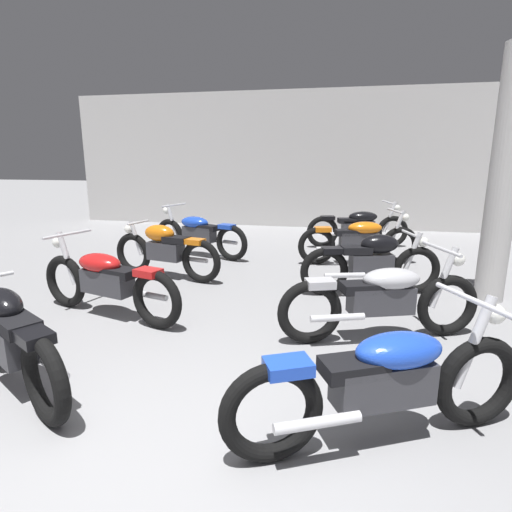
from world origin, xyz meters
TOP-DOWN VIEW (x-y plane):
  - ground_plane at (0.00, 0.00)m, footprint 60.00×60.00m
  - back_wall at (0.00, 9.64)m, footprint 12.99×0.24m
  - support_pillar at (3.10, 4.03)m, footprint 0.36×0.36m
  - motorcycle_left_row_0 at (-1.42, 0.79)m, footprint 1.76×1.08m
  - motorcycle_left_row_1 at (-1.56, 2.42)m, footprint 2.12×0.85m
  - motorcycle_left_row_2 at (-1.57, 4.11)m, footprint 1.95×0.62m
  - motorcycle_left_row_3 at (-1.56, 5.64)m, footprint 2.09×0.92m
  - motorcycle_right_row_0 at (1.46, 0.75)m, footprint 2.00×1.10m
  - motorcycle_right_row_1 at (1.58, 2.43)m, footprint 2.08×0.95m
  - motorcycle_right_row_2 at (1.56, 3.94)m, footprint 1.93×0.71m
  - motorcycle_right_row_3 at (1.45, 5.65)m, footprint 2.13×0.84m
  - motorcycle_right_row_4 at (1.47, 7.12)m, footprint 2.13×0.83m

SIDE VIEW (x-z plane):
  - ground_plane at x=0.00m, z-range 0.00..0.00m
  - motorcycle_left_row_1 at x=-1.56m, z-range -0.04..0.94m
  - motorcycle_left_row_3 at x=-1.56m, z-range -0.04..0.94m
  - motorcycle_right_row_0 at x=1.46m, z-range -0.04..0.94m
  - motorcycle_right_row_1 at x=1.58m, z-range -0.04..0.94m
  - motorcycle_right_row_3 at x=1.45m, z-range -0.04..0.94m
  - motorcycle_right_row_4 at x=1.47m, z-range -0.04..0.94m
  - motorcycle_left_row_0 at x=-1.42m, z-range 0.02..0.90m
  - motorcycle_left_row_2 at x=-1.57m, z-range 0.02..0.90m
  - motorcycle_right_row_2 at x=1.56m, z-range 0.02..0.90m
  - support_pillar at x=3.10m, z-range 0.00..3.20m
  - back_wall at x=0.00m, z-range 0.00..3.60m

